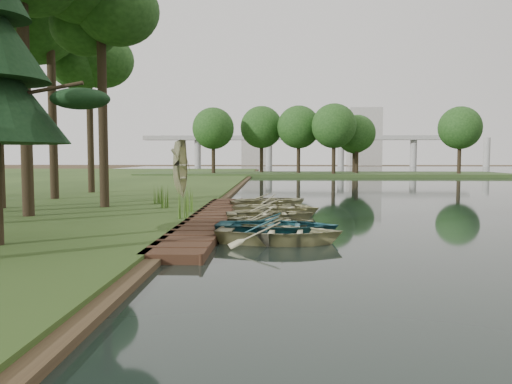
{
  "coord_description": "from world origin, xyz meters",
  "views": [
    {
      "loc": [
        0.83,
        -19.62,
        2.61
      ],
      "look_at": [
        0.14,
        1.83,
        1.11
      ],
      "focal_mm": 35.0,
      "sensor_mm": 36.0,
      "label": 1
    }
  ],
  "objects_px": {
    "rowboat_0": "(279,230)",
    "rowboat_1": "(277,224)",
    "boardwalk": "(211,219)",
    "stored_rowboat": "(182,192)",
    "rowboat_2": "(277,223)"
  },
  "relations": [
    {
      "from": "rowboat_0",
      "to": "rowboat_1",
      "type": "height_order",
      "value": "rowboat_1"
    },
    {
      "from": "rowboat_2",
      "to": "stored_rowboat",
      "type": "bearing_deg",
      "value": 36.65
    },
    {
      "from": "rowboat_1",
      "to": "stored_rowboat",
      "type": "distance_m",
      "value": 13.26
    },
    {
      "from": "rowboat_1",
      "to": "rowboat_0",
      "type": "bearing_deg",
      "value": -172.45
    },
    {
      "from": "boardwalk",
      "to": "rowboat_1",
      "type": "relative_size",
      "value": 4.08
    },
    {
      "from": "boardwalk",
      "to": "stored_rowboat",
      "type": "relative_size",
      "value": 4.86
    },
    {
      "from": "stored_rowboat",
      "to": "rowboat_1",
      "type": "bearing_deg",
      "value": -149.06
    },
    {
      "from": "rowboat_1",
      "to": "boardwalk",
      "type": "bearing_deg",
      "value": 40.26
    },
    {
      "from": "rowboat_1",
      "to": "stored_rowboat",
      "type": "xyz_separation_m",
      "value": [
        -5.26,
        12.17,
        0.18
      ]
    },
    {
      "from": "rowboat_0",
      "to": "rowboat_2",
      "type": "height_order",
      "value": "rowboat_0"
    },
    {
      "from": "boardwalk",
      "to": "rowboat_0",
      "type": "relative_size",
      "value": 4.25
    },
    {
      "from": "rowboat_0",
      "to": "stored_rowboat",
      "type": "bearing_deg",
      "value": 27.77
    },
    {
      "from": "rowboat_2",
      "to": "rowboat_1",
      "type": "bearing_deg",
      "value": -169.24
    },
    {
      "from": "boardwalk",
      "to": "rowboat_1",
      "type": "height_order",
      "value": "rowboat_1"
    },
    {
      "from": "boardwalk",
      "to": "rowboat_0",
      "type": "xyz_separation_m",
      "value": [
        2.65,
        -4.88,
        0.29
      ]
    }
  ]
}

